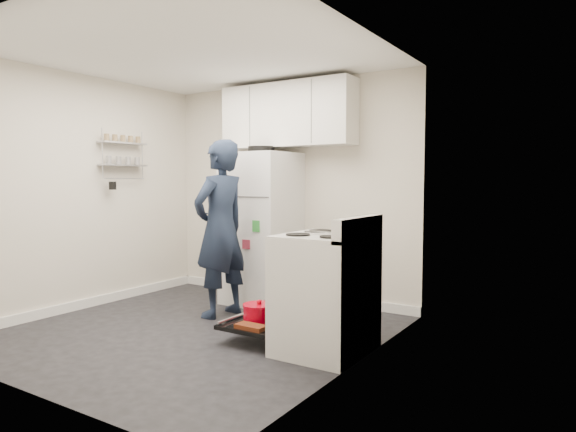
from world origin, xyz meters
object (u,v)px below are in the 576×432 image
Objects in this scene: electric_range at (324,294)px; refrigerator at (262,228)px; open_oven_door at (262,318)px; person at (220,229)px.

electric_range is 0.63× the size of refrigerator.
refrigerator reaches higher than electric_range.
person is (-0.81, 0.42, 0.71)m from open_oven_door.
open_oven_door is 1.15m from person.
refrigerator is 0.70m from person.
electric_range is 1.82m from refrigerator.
open_oven_door is 1.52m from refrigerator.
refrigerator is (-1.39, 1.10, 0.38)m from electric_range.
person reaches higher than electric_range.
electric_range reaches higher than open_oven_door.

